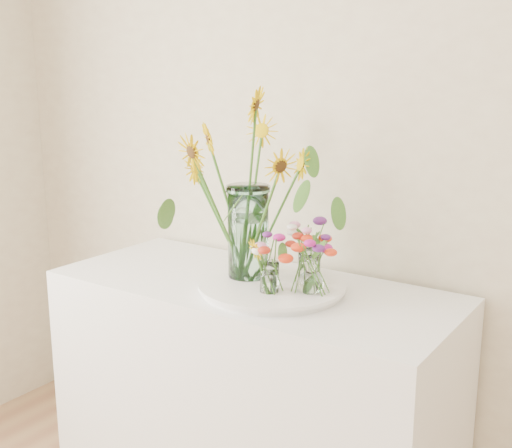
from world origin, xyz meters
name	(u,v)px	position (x,y,z in m)	size (l,w,h in m)	color
counter	(251,404)	(-0.51, 1.93, 0.45)	(1.40, 0.60, 0.90)	white
tray	(272,288)	(-0.40, 1.90, 0.91)	(0.46, 0.46, 0.03)	white
mason_jar	(248,232)	(-0.51, 1.92, 1.08)	(0.14, 0.14, 0.32)	#B1ECDB
sunflower_bouquet	(248,187)	(-0.51, 1.92, 1.24)	(0.74, 0.74, 0.62)	#E0B704
small_vase_a	(269,278)	(-0.36, 1.82, 0.98)	(0.06, 0.06, 0.10)	white
wildflower_posy_a	(270,264)	(-0.36, 1.82, 1.02)	(0.17, 0.17, 0.19)	#F23815
small_vase_b	(311,275)	(-0.26, 1.89, 0.99)	(0.08, 0.08, 0.12)	white
wildflower_posy_b	(311,261)	(-0.26, 1.89, 1.03)	(0.23, 0.23, 0.21)	#F23815
small_vase_c	(309,265)	(-0.31, 1.98, 0.99)	(0.07, 0.07, 0.13)	white
wildflower_posy_c	(309,251)	(-0.31, 1.98, 1.03)	(0.19, 0.19, 0.22)	#F23815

